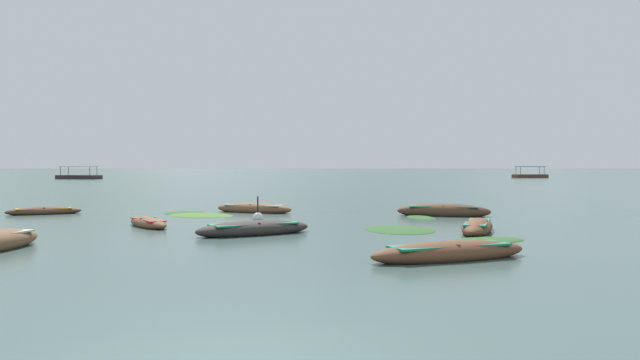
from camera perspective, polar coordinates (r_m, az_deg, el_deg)
ground_plane at (r=1506.61m, az=0.44°, el=1.14°), size 6000.00×6000.00×0.00m
mountain_1 at (r=2575.19m, az=-21.78°, el=4.43°), size 1118.44×1118.44×300.29m
mountain_2 at (r=2429.12m, az=2.88°, el=7.38°), size 1545.38×1545.38×526.04m
mountain_3 at (r=2383.56m, az=24.27°, el=3.43°), size 859.18×859.18×197.17m
rowboat_1 at (r=29.15m, az=-6.31°, el=-2.72°), size 4.15×2.58×0.59m
rowboat_2 at (r=27.46m, az=11.66°, el=-2.91°), size 4.30×2.08×0.71m
rowboat_3 at (r=30.71m, az=-24.78°, el=-2.72°), size 3.33×2.34×0.43m
rowboat_4 at (r=20.93m, az=14.73°, el=-4.34°), size 2.18×4.06×0.56m
rowboat_5 at (r=19.68m, az=-6.29°, el=-4.64°), size 4.05×3.16×0.57m
rowboat_6 at (r=14.61m, az=12.26°, el=-6.72°), size 4.28×2.58×0.56m
rowboat_7 at (r=22.95m, az=-16.03°, el=-3.94°), size 2.47×3.00×0.44m
ferry_0 at (r=130.46m, az=19.35°, el=0.39°), size 7.38×3.73×2.54m
ferry_1 at (r=119.41m, az=-21.96°, el=0.30°), size 8.84×5.04×2.54m
mooring_buoy at (r=25.09m, az=-5.94°, el=-3.55°), size 0.44×0.44×1.10m
weed_patch_0 at (r=27.73m, az=-11.30°, el=-3.33°), size 4.22×4.16×0.14m
weed_patch_1 at (r=21.11m, az=7.59°, el=-4.74°), size 2.73×3.44×0.14m
weed_patch_2 at (r=30.32m, az=9.91°, el=-2.93°), size 3.13×3.19×0.14m
weed_patch_3 at (r=29.39m, az=-12.76°, el=-3.07°), size 2.41×2.47×0.14m
weed_patch_5 at (r=18.64m, az=15.73°, el=-5.56°), size 2.76×2.28×0.14m
weed_patch_6 at (r=26.27m, az=9.59°, el=-3.57°), size 1.42×2.53×0.14m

